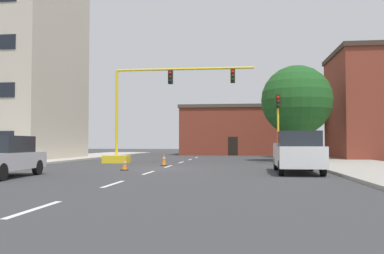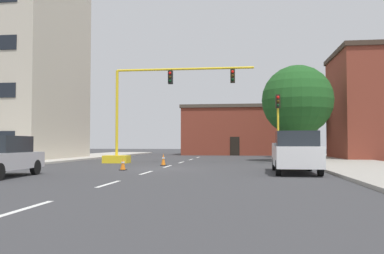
{
  "view_description": "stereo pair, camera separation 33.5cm",
  "coord_description": "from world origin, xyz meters",
  "px_view_note": "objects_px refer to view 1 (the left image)",
  "views": [
    {
      "loc": [
        4.43,
        -22.44,
        1.43
      ],
      "look_at": [
        0.94,
        6.96,
        2.61
      ],
      "focal_mm": 38.25,
      "sensor_mm": 36.0,
      "label": 1
    },
    {
      "loc": [
        4.77,
        -22.4,
        1.43
      ],
      "look_at": [
        0.94,
        6.96,
        2.61
      ],
      "focal_mm": 38.25,
      "sensor_mm": 36.0,
      "label": 2
    }
  ],
  "objects_px": {
    "traffic_signal_gantry": "(137,131)",
    "pickup_truck_white": "(297,153)",
    "traffic_cone_roadside_b": "(124,164)",
    "tree_right_mid": "(297,101)",
    "sedan_silver_near_left": "(2,156)",
    "traffic_cone_roadside_a": "(164,160)",
    "traffic_light_pole_right": "(278,113)",
    "tree_right_far": "(298,114)"
  },
  "relations": [
    {
      "from": "traffic_signal_gantry",
      "to": "pickup_truck_white",
      "type": "bearing_deg",
      "value": -40.3
    },
    {
      "from": "sedan_silver_near_left",
      "to": "pickup_truck_white",
      "type": "bearing_deg",
      "value": 18.14
    },
    {
      "from": "pickup_truck_white",
      "to": "traffic_light_pole_right",
      "type": "bearing_deg",
      "value": 90.82
    },
    {
      "from": "traffic_signal_gantry",
      "to": "traffic_light_pole_right",
      "type": "relative_size",
      "value": 2.25
    },
    {
      "from": "traffic_signal_gantry",
      "to": "traffic_cone_roadside_a",
      "type": "distance_m",
      "value": 4.37
    },
    {
      "from": "pickup_truck_white",
      "to": "traffic_cone_roadside_b",
      "type": "bearing_deg",
      "value": 174.1
    },
    {
      "from": "sedan_silver_near_left",
      "to": "traffic_cone_roadside_a",
      "type": "height_order",
      "value": "sedan_silver_near_left"
    },
    {
      "from": "pickup_truck_white",
      "to": "traffic_cone_roadside_b",
      "type": "relative_size",
      "value": 8.35
    },
    {
      "from": "pickup_truck_white",
      "to": "sedan_silver_near_left",
      "type": "distance_m",
      "value": 13.26
    },
    {
      "from": "tree_right_far",
      "to": "tree_right_mid",
      "type": "height_order",
      "value": "tree_right_mid"
    },
    {
      "from": "traffic_light_pole_right",
      "to": "sedan_silver_near_left",
      "type": "distance_m",
      "value": 18.0
    },
    {
      "from": "tree_right_mid",
      "to": "traffic_cone_roadside_a",
      "type": "bearing_deg",
      "value": -142.0
    },
    {
      "from": "traffic_signal_gantry",
      "to": "pickup_truck_white",
      "type": "height_order",
      "value": "traffic_signal_gantry"
    },
    {
      "from": "traffic_light_pole_right",
      "to": "tree_right_far",
      "type": "xyz_separation_m",
      "value": [
        3.24,
        13.43,
        0.91
      ]
    },
    {
      "from": "traffic_cone_roadside_a",
      "to": "traffic_cone_roadside_b",
      "type": "bearing_deg",
      "value": -104.3
    },
    {
      "from": "traffic_signal_gantry",
      "to": "pickup_truck_white",
      "type": "distance_m",
      "value": 13.4
    },
    {
      "from": "traffic_signal_gantry",
      "to": "traffic_cone_roadside_b",
      "type": "xyz_separation_m",
      "value": [
        1.35,
        -7.71,
        -2.03
      ]
    },
    {
      "from": "sedan_silver_near_left",
      "to": "traffic_cone_roadside_a",
      "type": "relative_size",
      "value": 5.99
    },
    {
      "from": "traffic_signal_gantry",
      "to": "sedan_silver_near_left",
      "type": "relative_size",
      "value": 2.36
    },
    {
      "from": "traffic_signal_gantry",
      "to": "sedan_silver_near_left",
      "type": "height_order",
      "value": "traffic_signal_gantry"
    },
    {
      "from": "traffic_signal_gantry",
      "to": "tree_right_mid",
      "type": "distance_m",
      "value": 12.93
    },
    {
      "from": "tree_right_mid",
      "to": "sedan_silver_near_left",
      "type": "bearing_deg",
      "value": -129.97
    },
    {
      "from": "traffic_light_pole_right",
      "to": "tree_right_far",
      "type": "bearing_deg",
      "value": 76.44
    },
    {
      "from": "traffic_signal_gantry",
      "to": "pickup_truck_white",
      "type": "relative_size",
      "value": 1.98
    },
    {
      "from": "traffic_signal_gantry",
      "to": "sedan_silver_near_left",
      "type": "xyz_separation_m",
      "value": [
        -2.43,
        -12.75,
        -1.46
      ]
    },
    {
      "from": "tree_right_mid",
      "to": "sedan_silver_near_left",
      "type": "distance_m",
      "value": 22.68
    },
    {
      "from": "tree_right_far",
      "to": "traffic_signal_gantry",
      "type": "bearing_deg",
      "value": -134.81
    },
    {
      "from": "tree_right_mid",
      "to": "traffic_cone_roadside_b",
      "type": "relative_size",
      "value": 11.7
    },
    {
      "from": "traffic_light_pole_right",
      "to": "traffic_cone_roadside_b",
      "type": "height_order",
      "value": "traffic_light_pole_right"
    },
    {
      "from": "tree_right_far",
      "to": "traffic_cone_roadside_b",
      "type": "bearing_deg",
      "value": -119.51
    },
    {
      "from": "traffic_light_pole_right",
      "to": "traffic_cone_roadside_a",
      "type": "xyz_separation_m",
      "value": [
        -7.48,
        -2.88,
        -3.15
      ]
    },
    {
      "from": "traffic_light_pole_right",
      "to": "traffic_cone_roadside_b",
      "type": "xyz_separation_m",
      "value": [
        -8.69,
        -7.66,
        -3.21
      ]
    },
    {
      "from": "traffic_light_pole_right",
      "to": "sedan_silver_near_left",
      "type": "xyz_separation_m",
      "value": [
        -12.48,
        -12.7,
        -2.64
      ]
    },
    {
      "from": "traffic_light_pole_right",
      "to": "tree_right_far",
      "type": "distance_m",
      "value": 13.85
    },
    {
      "from": "traffic_signal_gantry",
      "to": "traffic_cone_roadside_a",
      "type": "relative_size",
      "value": 14.13
    },
    {
      "from": "traffic_light_pole_right",
      "to": "traffic_cone_roadside_b",
      "type": "relative_size",
      "value": 7.35
    },
    {
      "from": "traffic_cone_roadside_a",
      "to": "traffic_light_pole_right",
      "type": "bearing_deg",
      "value": 21.07
    },
    {
      "from": "tree_right_mid",
      "to": "sedan_silver_near_left",
      "type": "height_order",
      "value": "tree_right_mid"
    },
    {
      "from": "tree_right_mid",
      "to": "pickup_truck_white",
      "type": "bearing_deg",
      "value": -97.66
    },
    {
      "from": "traffic_light_pole_right",
      "to": "tree_right_mid",
      "type": "height_order",
      "value": "tree_right_mid"
    },
    {
      "from": "tree_right_mid",
      "to": "pickup_truck_white",
      "type": "height_order",
      "value": "tree_right_mid"
    },
    {
      "from": "pickup_truck_white",
      "to": "traffic_cone_roadside_b",
      "type": "height_order",
      "value": "pickup_truck_white"
    }
  ]
}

